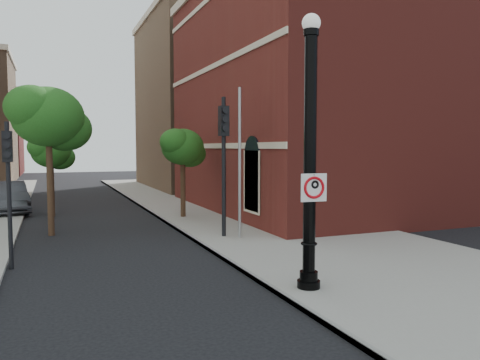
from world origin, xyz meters
name	(u,v)px	position (x,y,z in m)	size (l,w,h in m)	color
ground	(206,320)	(0.00, 0.00, 0.00)	(120.00, 120.00, 0.00)	black
sidewalk_right	(264,223)	(6.00, 10.00, 0.06)	(8.00, 60.00, 0.12)	gray
curb_edge	(178,229)	(2.05, 10.00, 0.07)	(0.10, 60.00, 0.14)	gray
brick_wall_building	(388,100)	(16.00, 14.00, 6.26)	(22.30, 16.30, 12.50)	maroon
bg_building_tan_b	(270,108)	(16.00, 30.00, 7.00)	(22.00, 14.00, 14.00)	#806046
lamppost	(310,166)	(2.80, 0.77, 2.98)	(0.55, 0.55, 6.46)	black
no_parking_sign	(314,187)	(2.82, 0.60, 2.51)	(0.65, 0.10, 0.65)	white
parked_car	(7,197)	(-4.87, 18.38, 0.83)	(1.75, 5.01, 1.65)	#333338
traffic_signal_left	(8,170)	(-3.86, 5.80, 2.79)	(0.26, 0.34, 4.14)	black
traffic_signal_right	(224,144)	(3.19, 7.57, 3.55)	(0.34, 0.44, 5.27)	black
utility_pole	(240,165)	(3.64, 7.12, 2.80)	(0.11, 0.11, 5.59)	#999999
street_tree_a	(49,119)	(-2.74, 10.87, 4.53)	(3.19, 2.88, 5.74)	#312313
street_tree_b	(51,153)	(-2.67, 16.28, 3.17)	(2.24, 2.02, 4.03)	#312313
street_tree_c	(183,148)	(3.12, 13.00, 3.39)	(2.39, 2.16, 4.31)	#312313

